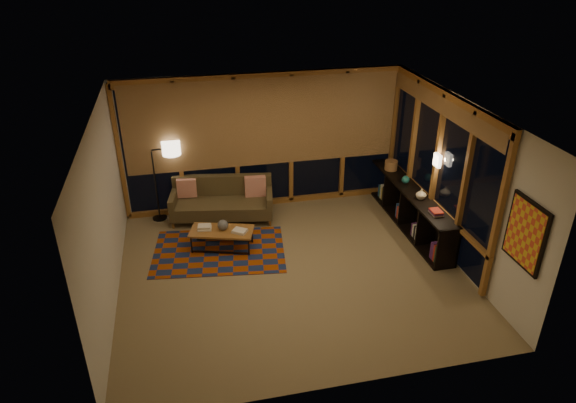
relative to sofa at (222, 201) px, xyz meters
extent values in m
cube|color=#927D51|center=(0.91, -2.00, -0.39)|extent=(5.50, 5.00, 0.01)
cube|color=white|center=(0.91, -2.00, 2.31)|extent=(5.50, 5.00, 0.01)
cube|color=beige|center=(0.91, 0.50, 0.96)|extent=(5.50, 0.01, 2.70)
cube|color=beige|center=(0.91, -4.50, 0.96)|extent=(5.50, 0.01, 2.70)
cube|color=beige|center=(-1.84, -2.00, 0.96)|extent=(0.01, 5.00, 2.70)
cube|color=beige|center=(3.66, -2.00, 0.96)|extent=(0.01, 5.00, 2.70)
cube|color=#8B350A|center=(-0.19, -1.15, -0.39)|extent=(2.44, 1.79, 0.01)
sphere|color=black|center=(-0.09, -1.03, 0.06)|extent=(0.26, 0.26, 0.19)
cylinder|color=olive|center=(3.38, -0.08, 0.46)|extent=(0.30, 0.30, 0.19)
sphere|color=#1C635B|center=(3.40, -0.73, 0.44)|extent=(0.16, 0.16, 0.15)
imported|color=#C2AF8C|center=(3.40, -1.40, 0.46)|extent=(0.22, 0.22, 0.19)
camera|label=1|loc=(-0.65, -8.80, 4.52)|focal=32.00mm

